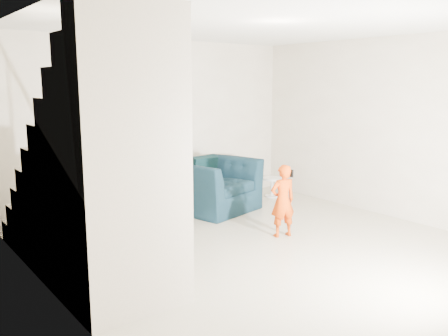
{
  "coord_description": "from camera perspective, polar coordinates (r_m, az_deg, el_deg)",
  "views": [
    {
      "loc": [
        -3.8,
        -3.96,
        2.03
      ],
      "look_at": [
        0.15,
        1.2,
        0.85
      ],
      "focal_mm": 38.0,
      "sensor_mm": 36.0,
      "label": 1
    }
  ],
  "objects": [
    {
      "name": "throw",
      "position": [
        7.27,
        -4.27,
        -1.83
      ],
      "size": [
        0.05,
        0.49,
        0.55
      ],
      "primitive_type": "cube",
      "color": "black",
      "rests_on": "armchair"
    },
    {
      "name": "ceiling",
      "position": [
        5.53,
        6.63,
        17.17
      ],
      "size": [
        5.5,
        5.5,
        0.0
      ],
      "primitive_type": "plane",
      "rotation": [
        3.14,
        0.0,
        0.0
      ],
      "color": "silver",
      "rests_on": "back_wall"
    },
    {
      "name": "armchair",
      "position": [
        7.58,
        -1.18,
        -2.11
      ],
      "size": [
        1.46,
        1.35,
        0.81
      ],
      "primitive_type": "imported",
      "rotation": [
        0.0,
        0.0,
        0.24
      ],
      "color": "black",
      "rests_on": "floor"
    },
    {
      "name": "toddler",
      "position": [
        6.32,
        7.07,
        -3.94
      ],
      "size": [
        0.4,
        0.31,
        0.97
      ],
      "primitive_type": "imported",
      "rotation": [
        0.0,
        0.0,
        2.89
      ],
      "color": "#AD3005",
      "rests_on": "floor"
    },
    {
      "name": "cushion",
      "position": [
        7.69,
        -2.44,
        -0.11
      ],
      "size": [
        0.44,
        0.21,
        0.44
      ],
      "primitive_type": "cube",
      "rotation": [
        0.21,
        0.0,
        0.0
      ],
      "color": "black",
      "rests_on": "armchair"
    },
    {
      "name": "staircase",
      "position": [
        4.98,
        -15.3,
        -2.65
      ],
      "size": [
        1.02,
        3.03,
        3.62
      ],
      "color": "#ADA089",
      "rests_on": "floor"
    },
    {
      "name": "side_table",
      "position": [
        8.52,
        5.79,
        -1.92
      ],
      "size": [
        0.35,
        0.35,
        0.35
      ],
      "color": "silver",
      "rests_on": "floor"
    },
    {
      "name": "right_wall",
      "position": [
        7.47,
        20.38,
        4.43
      ],
      "size": [
        0.0,
        5.5,
        5.5
      ],
      "primitive_type": "plane",
      "rotation": [
        1.57,
        0.0,
        -1.57
      ],
      "color": "#B1A590",
      "rests_on": "floor"
    },
    {
      "name": "left_wall",
      "position": [
        4.23,
        -19.0,
        0.45
      ],
      "size": [
        0.0,
        5.5,
        5.5
      ],
      "primitive_type": "plane",
      "rotation": [
        1.57,
        0.0,
        1.57
      ],
      "color": "#B1A590",
      "rests_on": "floor"
    },
    {
      "name": "back_wall",
      "position": [
        7.75,
        -7.9,
        5.16
      ],
      "size": [
        5.0,
        0.0,
        5.0
      ],
      "primitive_type": "plane",
      "rotation": [
        1.57,
        0.0,
        0.0
      ],
      "color": "#B1A590",
      "rests_on": "floor"
    },
    {
      "name": "floor",
      "position": [
        5.86,
        6.07,
        -10.06
      ],
      "size": [
        5.5,
        5.5,
        0.0
      ],
      "primitive_type": "plane",
      "color": "tan",
      "rests_on": "ground"
    },
    {
      "name": "phone",
      "position": [
        6.3,
        8.15,
        -0.66
      ],
      "size": [
        0.03,
        0.05,
        0.1
      ],
      "primitive_type": "cube",
      "rotation": [
        0.0,
        0.0,
        -0.18
      ],
      "color": "black",
      "rests_on": "toddler"
    }
  ]
}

